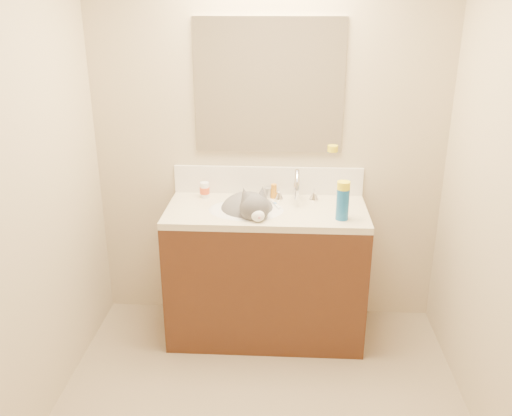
# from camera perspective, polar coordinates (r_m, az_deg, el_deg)

# --- Properties ---
(room_shell) EXTENTS (2.24, 2.54, 2.52)m
(room_shell) POSITION_cam_1_polar(r_m,az_deg,el_deg) (2.12, 0.22, 6.33)
(room_shell) COLOR #BCAA8B
(room_shell) RESTS_ON ground
(vanity_cabinet) EXTENTS (1.20, 0.55, 0.82)m
(vanity_cabinet) POSITION_cam_1_polar(r_m,az_deg,el_deg) (3.43, 1.06, -7.07)
(vanity_cabinet) COLOR #422212
(vanity_cabinet) RESTS_ON ground
(counter_slab) EXTENTS (1.20, 0.55, 0.04)m
(counter_slab) POSITION_cam_1_polar(r_m,az_deg,el_deg) (3.25, 1.11, -0.36)
(counter_slab) COLOR beige
(counter_slab) RESTS_ON vanity_cabinet
(basin) EXTENTS (0.45, 0.36, 0.14)m
(basin) POSITION_cam_1_polar(r_m,az_deg,el_deg) (3.24, -1.04, -1.34)
(basin) COLOR white
(basin) RESTS_ON vanity_cabinet
(faucet) EXTENTS (0.28, 0.20, 0.21)m
(faucet) POSITION_cam_1_polar(r_m,az_deg,el_deg) (3.34, 4.30, 2.13)
(faucet) COLOR silver
(faucet) RESTS_ON counter_slab
(cat) EXTENTS (0.45, 0.49, 0.34)m
(cat) POSITION_cam_1_polar(r_m,az_deg,el_deg) (3.23, -0.76, -0.42)
(cat) COLOR #4D4B4D
(cat) RESTS_ON basin
(backsplash) EXTENTS (1.20, 0.02, 0.18)m
(backsplash) POSITION_cam_1_polar(r_m,az_deg,el_deg) (3.46, 1.29, 2.92)
(backsplash) COLOR silver
(backsplash) RESTS_ON counter_slab
(mirror) EXTENTS (0.90, 0.02, 0.80)m
(mirror) POSITION_cam_1_polar(r_m,az_deg,el_deg) (3.32, 1.37, 12.64)
(mirror) COLOR white
(mirror) RESTS_ON room_shell
(pill_bottle) EXTENTS (0.07, 0.07, 0.10)m
(pill_bottle) POSITION_cam_1_polar(r_m,az_deg,el_deg) (3.42, -5.42, 1.91)
(pill_bottle) COLOR white
(pill_bottle) RESTS_ON counter_slab
(pill_label) EXTENTS (0.08, 0.08, 0.04)m
(pill_label) POSITION_cam_1_polar(r_m,az_deg,el_deg) (3.42, -5.42, 1.86)
(pill_label) COLOR #D84E24
(pill_label) RESTS_ON pill_bottle
(silver_jar) EXTENTS (0.06, 0.06, 0.06)m
(silver_jar) POSITION_cam_1_polar(r_m,az_deg,el_deg) (3.42, 1.31, 1.67)
(silver_jar) COLOR #B7B7BC
(silver_jar) RESTS_ON counter_slab
(amber_bottle) EXTENTS (0.05, 0.05, 0.09)m
(amber_bottle) POSITION_cam_1_polar(r_m,az_deg,el_deg) (3.40, 1.89, 1.79)
(amber_bottle) COLOR orange
(amber_bottle) RESTS_ON counter_slab
(toothbrush) EXTENTS (0.07, 0.14, 0.01)m
(toothbrush) POSITION_cam_1_polar(r_m,az_deg,el_deg) (3.29, 2.02, 0.42)
(toothbrush) COLOR white
(toothbrush) RESTS_ON counter_slab
(toothbrush_head) EXTENTS (0.02, 0.03, 0.01)m
(toothbrush_head) POSITION_cam_1_polar(r_m,az_deg,el_deg) (3.29, 2.02, 0.44)
(toothbrush_head) COLOR #6FA7EC
(toothbrush_head) RESTS_ON counter_slab
(spray_can) EXTENTS (0.08, 0.08, 0.20)m
(spray_can) POSITION_cam_1_polar(r_m,az_deg,el_deg) (3.08, 9.10, 0.54)
(spray_can) COLOR #175BA1
(spray_can) RESTS_ON counter_slab
(spray_cap) EXTENTS (0.08, 0.08, 0.04)m
(spray_cap) POSITION_cam_1_polar(r_m,az_deg,el_deg) (3.05, 9.21, 2.36)
(spray_cap) COLOR yellow
(spray_cap) RESTS_ON spray_can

